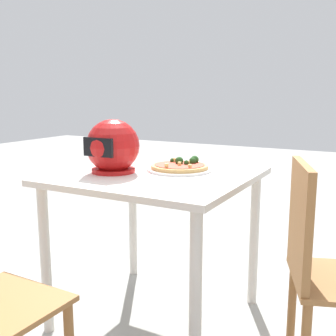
# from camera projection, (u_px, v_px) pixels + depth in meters

# --- Properties ---
(ground_plane) EXTENTS (14.00, 14.00, 0.00)m
(ground_plane) POSITION_uv_depth(u_px,v_px,m) (157.00, 315.00, 2.20)
(ground_plane) COLOR #9E9E99
(dining_table) EXTENTS (0.91, 0.88, 0.77)m
(dining_table) POSITION_uv_depth(u_px,v_px,m) (156.00, 194.00, 2.08)
(dining_table) COLOR beige
(dining_table) RESTS_ON ground
(pizza_plate) EXTENTS (0.33, 0.33, 0.01)m
(pizza_plate) POSITION_uv_depth(u_px,v_px,m) (179.00, 169.00, 2.13)
(pizza_plate) COLOR white
(pizza_plate) RESTS_ON dining_table
(pizza) EXTENTS (0.29, 0.29, 0.06)m
(pizza) POSITION_uv_depth(u_px,v_px,m) (180.00, 166.00, 2.13)
(pizza) COLOR tan
(pizza) RESTS_ON pizza_plate
(motorcycle_helmet) EXTENTS (0.27, 0.27, 0.27)m
(motorcycle_helmet) POSITION_uv_depth(u_px,v_px,m) (113.00, 147.00, 2.07)
(motorcycle_helmet) COLOR #B21414
(motorcycle_helmet) RESTS_ON dining_table
(chair_side) EXTENTS (0.51, 0.51, 0.90)m
(chair_side) POSITION_uv_depth(u_px,v_px,m) (323.00, 264.00, 1.61)
(chair_side) COLOR #996638
(chair_side) RESTS_ON ground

